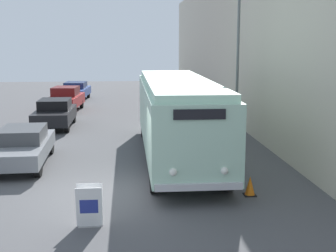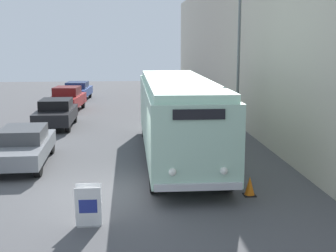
{
  "view_description": "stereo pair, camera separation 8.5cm",
  "coord_description": "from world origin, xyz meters",
  "px_view_note": "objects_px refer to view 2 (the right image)",
  "views": [
    {
      "loc": [
        0.56,
        -13.67,
        4.56
      ],
      "look_at": [
        1.89,
        1.39,
        1.8
      ],
      "focal_mm": 50.0,
      "sensor_mm": 36.0,
      "label": 1
    },
    {
      "loc": [
        0.64,
        -13.67,
        4.56
      ],
      "look_at": [
        1.89,
        1.39,
        1.8
      ],
      "focal_mm": 50.0,
      "sensor_mm": 36.0,
      "label": 2
    }
  ],
  "objects_px": {
    "streetlamp": "(239,34)",
    "parked_car_far": "(67,99)",
    "sign_board": "(88,207)",
    "parked_car_mid": "(56,113)",
    "traffic_cone": "(250,186)",
    "vintage_bus": "(177,114)",
    "parked_car_near": "(23,146)",
    "parked_car_distant": "(77,91)"
  },
  "relations": [
    {
      "from": "parked_car_distant",
      "to": "parked_car_far",
      "type": "bearing_deg",
      "value": -86.27
    },
    {
      "from": "vintage_bus",
      "to": "parked_car_far",
      "type": "xyz_separation_m",
      "value": [
        -5.95,
        13.09,
        -0.96
      ]
    },
    {
      "from": "vintage_bus",
      "to": "parked_car_far",
      "type": "bearing_deg",
      "value": 114.43
    },
    {
      "from": "parked_car_mid",
      "to": "parked_car_distant",
      "type": "distance_m",
      "value": 11.78
    },
    {
      "from": "parked_car_near",
      "to": "sign_board",
      "type": "bearing_deg",
      "value": -66.5
    },
    {
      "from": "sign_board",
      "to": "parked_car_near",
      "type": "relative_size",
      "value": 0.22
    },
    {
      "from": "vintage_bus",
      "to": "parked_car_distant",
      "type": "height_order",
      "value": "vintage_bus"
    },
    {
      "from": "sign_board",
      "to": "parked_car_mid",
      "type": "relative_size",
      "value": 0.24
    },
    {
      "from": "sign_board",
      "to": "traffic_cone",
      "type": "xyz_separation_m",
      "value": [
        4.59,
        1.96,
        -0.22
      ]
    },
    {
      "from": "parked_car_distant",
      "to": "sign_board",
      "type": "bearing_deg",
      "value": -79.27
    },
    {
      "from": "parked_car_near",
      "to": "parked_car_distant",
      "type": "xyz_separation_m",
      "value": [
        -0.11,
        19.47,
        0.0
      ]
    },
    {
      "from": "streetlamp",
      "to": "parked_car_near",
      "type": "height_order",
      "value": "streetlamp"
    },
    {
      "from": "parked_car_mid",
      "to": "parked_car_far",
      "type": "distance_m",
      "value": 5.93
    },
    {
      "from": "streetlamp",
      "to": "sign_board",
      "type": "bearing_deg",
      "value": -122.52
    },
    {
      "from": "streetlamp",
      "to": "parked_car_near",
      "type": "bearing_deg",
      "value": -161.01
    },
    {
      "from": "streetlamp",
      "to": "parked_car_distant",
      "type": "bearing_deg",
      "value": 118.28
    },
    {
      "from": "parked_car_near",
      "to": "parked_car_distant",
      "type": "distance_m",
      "value": 19.47
    },
    {
      "from": "parked_car_distant",
      "to": "parked_car_near",
      "type": "bearing_deg",
      "value": -85.65
    },
    {
      "from": "sign_board",
      "to": "parked_car_mid",
      "type": "distance_m",
      "value": 14.15
    },
    {
      "from": "sign_board",
      "to": "streetlamp",
      "type": "relative_size",
      "value": 0.14
    },
    {
      "from": "sign_board",
      "to": "parked_car_far",
      "type": "height_order",
      "value": "parked_car_far"
    },
    {
      "from": "parked_car_near",
      "to": "parked_car_far",
      "type": "distance_m",
      "value": 13.62
    },
    {
      "from": "parked_car_mid",
      "to": "parked_car_near",
      "type": "bearing_deg",
      "value": -90.08
    },
    {
      "from": "vintage_bus",
      "to": "parked_car_far",
      "type": "height_order",
      "value": "vintage_bus"
    },
    {
      "from": "parked_car_distant",
      "to": "traffic_cone",
      "type": "distance_m",
      "value": 24.87
    },
    {
      "from": "vintage_bus",
      "to": "parked_car_far",
      "type": "relative_size",
      "value": 2.6
    },
    {
      "from": "sign_board",
      "to": "streetlamp",
      "type": "bearing_deg",
      "value": 57.48
    },
    {
      "from": "sign_board",
      "to": "parked_car_near",
      "type": "distance_m",
      "value": 6.81
    },
    {
      "from": "streetlamp",
      "to": "parked_car_far",
      "type": "xyz_separation_m",
      "value": [
        -8.89,
        10.61,
        -4.04
      ]
    },
    {
      "from": "streetlamp",
      "to": "parked_car_near",
      "type": "distance_m",
      "value": 10.13
    },
    {
      "from": "parked_car_near",
      "to": "parked_car_mid",
      "type": "relative_size",
      "value": 1.11
    },
    {
      "from": "parked_car_distant",
      "to": "traffic_cone",
      "type": "height_order",
      "value": "parked_car_distant"
    },
    {
      "from": "streetlamp",
      "to": "traffic_cone",
      "type": "xyz_separation_m",
      "value": [
        -1.26,
        -7.21,
        -4.55
      ]
    },
    {
      "from": "parked_car_mid",
      "to": "traffic_cone",
      "type": "distance_m",
      "value": 14.05
    },
    {
      "from": "parked_car_near",
      "to": "parked_car_mid",
      "type": "height_order",
      "value": "parked_car_mid"
    },
    {
      "from": "parked_car_near",
      "to": "parked_car_far",
      "type": "relative_size",
      "value": 1.09
    },
    {
      "from": "vintage_bus",
      "to": "parked_car_mid",
      "type": "distance_m",
      "value": 9.25
    },
    {
      "from": "streetlamp",
      "to": "parked_car_far",
      "type": "distance_m",
      "value": 14.42
    },
    {
      "from": "sign_board",
      "to": "parked_car_distant",
      "type": "distance_m",
      "value": 25.81
    },
    {
      "from": "parked_car_far",
      "to": "parked_car_near",
      "type": "bearing_deg",
      "value": -84.42
    },
    {
      "from": "parked_car_mid",
      "to": "parked_car_far",
      "type": "xyz_separation_m",
      "value": [
        -0.18,
        5.92,
        0.04
      ]
    },
    {
      "from": "parked_car_near",
      "to": "parked_car_distant",
      "type": "relative_size",
      "value": 1.07
    }
  ]
}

